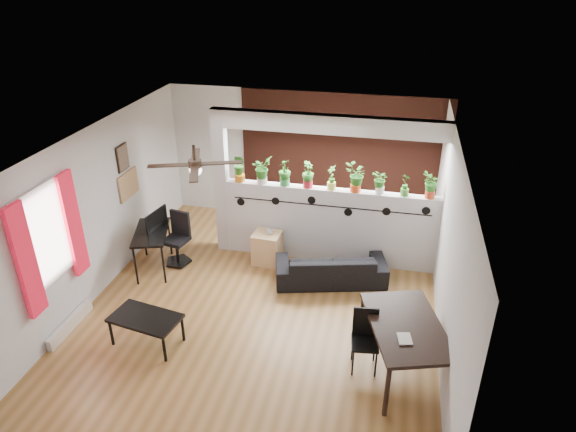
{
  "coord_description": "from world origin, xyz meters",
  "views": [
    {
      "loc": [
        1.77,
        -6.24,
        4.81
      ],
      "look_at": [
        0.26,
        0.6,
        1.24
      ],
      "focal_mm": 32.0,
      "sensor_mm": 36.0,
      "label": 1
    }
  ],
  "objects_px": {
    "potted_plant_6": "(380,181)",
    "potted_plant_7": "(405,184)",
    "ceiling_fan": "(195,166)",
    "potted_plant_5": "(356,177)",
    "cube_shelf": "(267,248)",
    "folding_chair": "(365,334)",
    "sofa": "(331,268)",
    "coffee_table": "(145,320)",
    "potted_plant_4": "(332,177)",
    "potted_plant_2": "(285,172)",
    "potted_plant_3": "(308,174)",
    "computer_desk": "(151,235)",
    "potted_plant_8": "(431,185)",
    "dining_table": "(406,330)",
    "potted_plant_1": "(262,169)",
    "cup": "(270,232)",
    "office_chair": "(178,242)",
    "potted_plant_0": "(239,167)"
  },
  "relations": [
    {
      "from": "potted_plant_8",
      "to": "potted_plant_6",
      "type": "bearing_deg",
      "value": -180.0
    },
    {
      "from": "coffee_table",
      "to": "potted_plant_2",
      "type": "bearing_deg",
      "value": 64.01
    },
    {
      "from": "cup",
      "to": "office_chair",
      "type": "bearing_deg",
      "value": -168.48
    },
    {
      "from": "ceiling_fan",
      "to": "computer_desk",
      "type": "distance_m",
      "value": 2.25
    },
    {
      "from": "potted_plant_2",
      "to": "cube_shelf",
      "type": "bearing_deg",
      "value": -125.11
    },
    {
      "from": "ceiling_fan",
      "to": "potted_plant_8",
      "type": "xyz_separation_m",
      "value": [
        3.18,
        1.8,
        -0.74
      ]
    },
    {
      "from": "cube_shelf",
      "to": "folding_chair",
      "type": "xyz_separation_m",
      "value": [
        1.85,
        -2.16,
        0.22
      ]
    },
    {
      "from": "sofa",
      "to": "coffee_table",
      "type": "relative_size",
      "value": 1.68
    },
    {
      "from": "potted_plant_5",
      "to": "cube_shelf",
      "type": "bearing_deg",
      "value": -166.57
    },
    {
      "from": "potted_plant_1",
      "to": "potted_plant_5",
      "type": "bearing_deg",
      "value": 0.0
    },
    {
      "from": "potted_plant_4",
      "to": "potted_plant_8",
      "type": "distance_m",
      "value": 1.58
    },
    {
      "from": "computer_desk",
      "to": "dining_table",
      "type": "xyz_separation_m",
      "value": [
        4.17,
        -1.6,
        0.03
      ]
    },
    {
      "from": "potted_plant_8",
      "to": "sofa",
      "type": "relative_size",
      "value": 0.25
    },
    {
      "from": "potted_plant_5",
      "to": "folding_chair",
      "type": "distance_m",
      "value": 2.77
    },
    {
      "from": "potted_plant_1",
      "to": "cup",
      "type": "relative_size",
      "value": 4.0
    },
    {
      "from": "office_chair",
      "to": "sofa",
      "type": "bearing_deg",
      "value": -0.31
    },
    {
      "from": "potted_plant_2",
      "to": "cup",
      "type": "xyz_separation_m",
      "value": [
        -0.19,
        -0.34,
        -0.98
      ]
    },
    {
      "from": "ceiling_fan",
      "to": "potted_plant_5",
      "type": "distance_m",
      "value": 2.78
    },
    {
      "from": "cup",
      "to": "folding_chair",
      "type": "bearing_deg",
      "value": -50.21
    },
    {
      "from": "cup",
      "to": "folding_chair",
      "type": "xyz_separation_m",
      "value": [
        1.8,
        -2.16,
        -0.11
      ]
    },
    {
      "from": "computer_desk",
      "to": "folding_chair",
      "type": "relative_size",
      "value": 1.31
    },
    {
      "from": "potted_plant_8",
      "to": "dining_table",
      "type": "distance_m",
      "value": 2.72
    },
    {
      "from": "potted_plant_2",
      "to": "office_chair",
      "type": "bearing_deg",
      "value": -159.34
    },
    {
      "from": "potted_plant_4",
      "to": "potted_plant_2",
      "type": "bearing_deg",
      "value": 180.0
    },
    {
      "from": "computer_desk",
      "to": "coffee_table",
      "type": "relative_size",
      "value": 1.09
    },
    {
      "from": "potted_plant_2",
      "to": "coffee_table",
      "type": "xyz_separation_m",
      "value": [
        -1.33,
        -2.73,
        -1.2
      ]
    },
    {
      "from": "potted_plant_4",
      "to": "potted_plant_6",
      "type": "height_order",
      "value": "potted_plant_4"
    },
    {
      "from": "potted_plant_6",
      "to": "potted_plant_8",
      "type": "relative_size",
      "value": 0.94
    },
    {
      "from": "potted_plant_4",
      "to": "office_chair",
      "type": "relative_size",
      "value": 0.45
    },
    {
      "from": "computer_desk",
      "to": "sofa",
      "type": "bearing_deg",
      "value": 5.32
    },
    {
      "from": "potted_plant_4",
      "to": "sofa",
      "type": "xyz_separation_m",
      "value": [
        0.13,
        -0.67,
        -1.32
      ]
    },
    {
      "from": "potted_plant_6",
      "to": "coffee_table",
      "type": "relative_size",
      "value": 0.4
    },
    {
      "from": "potted_plant_4",
      "to": "cube_shelf",
      "type": "height_order",
      "value": "potted_plant_4"
    },
    {
      "from": "folding_chair",
      "to": "potted_plant_1",
      "type": "bearing_deg",
      "value": 128.73
    },
    {
      "from": "ceiling_fan",
      "to": "potted_plant_3",
      "type": "distance_m",
      "value": 2.29
    },
    {
      "from": "ceiling_fan",
      "to": "potted_plant_8",
      "type": "relative_size",
      "value": 2.79
    },
    {
      "from": "potted_plant_5",
      "to": "potted_plant_7",
      "type": "height_order",
      "value": "potted_plant_5"
    },
    {
      "from": "potted_plant_4",
      "to": "potted_plant_8",
      "type": "height_order",
      "value": "potted_plant_8"
    },
    {
      "from": "potted_plant_7",
      "to": "cube_shelf",
      "type": "xyz_separation_m",
      "value": [
        -2.21,
        -0.34,
        -1.27
      ]
    },
    {
      "from": "potted_plant_3",
      "to": "potted_plant_7",
      "type": "xyz_separation_m",
      "value": [
        1.58,
        0.0,
        -0.03
      ]
    },
    {
      "from": "potted_plant_0",
      "to": "cup",
      "type": "relative_size",
      "value": 4.07
    },
    {
      "from": "ceiling_fan",
      "to": "potted_plant_6",
      "type": "xyz_separation_m",
      "value": [
        2.39,
        1.8,
        -0.75
      ]
    },
    {
      "from": "cup",
      "to": "coffee_table",
      "type": "distance_m",
      "value": 2.65
    },
    {
      "from": "potted_plant_0",
      "to": "computer_desk",
      "type": "relative_size",
      "value": 0.43
    },
    {
      "from": "ceiling_fan",
      "to": "potted_plant_3",
      "type": "xyz_separation_m",
      "value": [
        1.21,
        1.8,
        -0.73
      ]
    },
    {
      "from": "ceiling_fan",
      "to": "potted_plant_5",
      "type": "relative_size",
      "value": 2.51
    },
    {
      "from": "potted_plant_5",
      "to": "potted_plant_8",
      "type": "bearing_deg",
      "value": 0.0
    },
    {
      "from": "potted_plant_3",
      "to": "potted_plant_7",
      "type": "height_order",
      "value": "potted_plant_3"
    },
    {
      "from": "potted_plant_7",
      "to": "cube_shelf",
      "type": "height_order",
      "value": "potted_plant_7"
    },
    {
      "from": "potted_plant_6",
      "to": "potted_plant_7",
      "type": "xyz_separation_m",
      "value": [
        0.39,
        0.0,
        -0.01
      ]
    }
  ]
}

